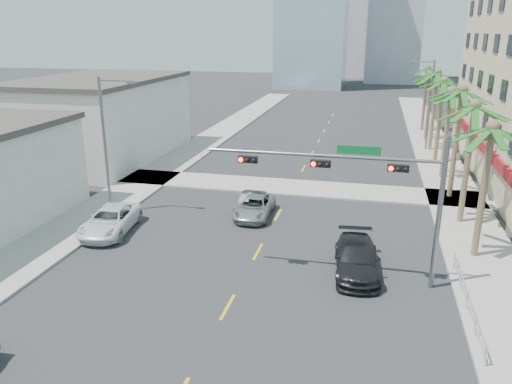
# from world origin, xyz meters

# --- Properties ---
(ground) EXTENTS (260.00, 260.00, 0.00)m
(ground) POSITION_xyz_m (0.00, 0.00, 0.00)
(ground) COLOR #262628
(ground) RESTS_ON ground
(sidewalk_right) EXTENTS (4.00, 120.00, 0.15)m
(sidewalk_right) POSITION_xyz_m (12.00, 20.00, 0.07)
(sidewalk_right) COLOR gray
(sidewalk_right) RESTS_ON ground
(sidewalk_left) EXTENTS (4.00, 120.00, 0.15)m
(sidewalk_left) POSITION_xyz_m (-12.00, 20.00, 0.07)
(sidewalk_left) COLOR gray
(sidewalk_left) RESTS_ON ground
(sidewalk_cross) EXTENTS (80.00, 4.00, 0.15)m
(sidewalk_cross) POSITION_xyz_m (0.00, 22.00, 0.07)
(sidewalk_cross) COLOR gray
(sidewalk_cross) RESTS_ON ground
(building_left_far) EXTENTS (11.00, 18.00, 7.20)m
(building_left_far) POSITION_xyz_m (-19.50, 28.00, 3.60)
(building_left_far) COLOR beige
(building_left_far) RESTS_ON ground
(traffic_signal_mast) EXTENTS (11.12, 0.54, 7.20)m
(traffic_signal_mast) POSITION_xyz_m (5.78, 7.95, 5.06)
(traffic_signal_mast) COLOR slate
(traffic_signal_mast) RESTS_ON ground
(palm_tree_0) EXTENTS (4.80, 4.80, 7.80)m
(palm_tree_0) POSITION_xyz_m (11.60, 12.00, 7.08)
(palm_tree_0) COLOR brown
(palm_tree_0) RESTS_ON ground
(palm_tree_1) EXTENTS (4.80, 4.80, 8.16)m
(palm_tree_1) POSITION_xyz_m (11.60, 17.20, 7.43)
(palm_tree_1) COLOR brown
(palm_tree_1) RESTS_ON ground
(palm_tree_2) EXTENTS (4.80, 4.80, 8.52)m
(palm_tree_2) POSITION_xyz_m (11.60, 22.40, 7.78)
(palm_tree_2) COLOR brown
(palm_tree_2) RESTS_ON ground
(palm_tree_3) EXTENTS (4.80, 4.80, 7.80)m
(palm_tree_3) POSITION_xyz_m (11.60, 27.60, 7.08)
(palm_tree_3) COLOR brown
(palm_tree_3) RESTS_ON ground
(palm_tree_4) EXTENTS (4.80, 4.80, 8.16)m
(palm_tree_4) POSITION_xyz_m (11.60, 32.80, 7.43)
(palm_tree_4) COLOR brown
(palm_tree_4) RESTS_ON ground
(palm_tree_5) EXTENTS (4.80, 4.80, 8.52)m
(palm_tree_5) POSITION_xyz_m (11.60, 38.00, 7.78)
(palm_tree_5) COLOR brown
(palm_tree_5) RESTS_ON ground
(palm_tree_6) EXTENTS (4.80, 4.80, 7.80)m
(palm_tree_6) POSITION_xyz_m (11.60, 43.20, 7.08)
(palm_tree_6) COLOR brown
(palm_tree_6) RESTS_ON ground
(palm_tree_7) EXTENTS (4.80, 4.80, 8.16)m
(palm_tree_7) POSITION_xyz_m (11.60, 48.40, 7.43)
(palm_tree_7) COLOR brown
(palm_tree_7) RESTS_ON ground
(streetlight_left) EXTENTS (2.55, 0.25, 9.00)m
(streetlight_left) POSITION_xyz_m (-11.00, 14.00, 5.06)
(streetlight_left) COLOR slate
(streetlight_left) RESTS_ON ground
(streetlight_right) EXTENTS (2.55, 0.25, 9.00)m
(streetlight_right) POSITION_xyz_m (11.00, 38.00, 5.06)
(streetlight_right) COLOR slate
(streetlight_right) RESTS_ON ground
(guardrail) EXTENTS (0.08, 8.08, 1.00)m
(guardrail) POSITION_xyz_m (10.30, 6.00, 0.67)
(guardrail) COLOR silver
(guardrail) RESTS_ON ground
(car_parked_far) EXTENTS (3.08, 5.63, 1.49)m
(car_parked_far) POSITION_xyz_m (-9.40, 10.74, 0.75)
(car_parked_far) COLOR white
(car_parked_far) RESTS_ON ground
(car_lane_left) EXTENTS (1.46, 3.81, 1.24)m
(car_lane_left) POSITION_xyz_m (-2.02, 16.36, 0.62)
(car_lane_left) COLOR black
(car_lane_left) RESTS_ON ground
(car_lane_center) EXTENTS (2.26, 4.73, 1.30)m
(car_lane_center) POSITION_xyz_m (-1.49, 15.40, 0.65)
(car_lane_center) COLOR #B3B2B7
(car_lane_center) RESTS_ON ground
(car_lane_right) EXTENTS (2.63, 5.49, 1.54)m
(car_lane_right) POSITION_xyz_m (5.44, 8.76, 0.77)
(car_lane_right) COLOR black
(car_lane_right) RESTS_ON ground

